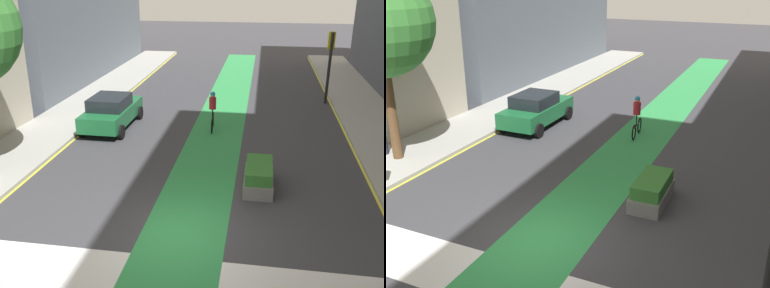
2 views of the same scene
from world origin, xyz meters
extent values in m
plane|color=#38383D|center=(0.00, 0.00, 0.00)|extent=(120.00, 120.00, 0.00)
cube|color=#2D8C47|center=(0.15, 0.00, 0.00)|extent=(2.40, 60.00, 0.01)
cube|color=silver|center=(0.00, -2.00, 0.00)|extent=(12.00, 1.80, 0.01)
cube|color=#196033|center=(-4.84, 8.55, 0.67)|extent=(1.84, 4.22, 0.70)
cube|color=black|center=(-4.85, 8.35, 1.29)|extent=(1.62, 2.02, 0.55)
cylinder|color=black|center=(-5.73, 10.03, 0.32)|extent=(0.23, 0.64, 0.64)
cylinder|color=black|center=(-3.93, 10.01, 0.32)|extent=(0.23, 0.64, 0.64)
cylinder|color=black|center=(-5.76, 7.09, 0.32)|extent=(0.23, 0.64, 0.64)
cylinder|color=black|center=(-3.96, 7.07, 0.32)|extent=(0.23, 0.64, 0.64)
torus|color=black|center=(-0.15, 9.55, 0.34)|extent=(0.11, 0.68, 0.68)
torus|color=black|center=(-0.08, 8.50, 0.34)|extent=(0.11, 0.68, 0.68)
cylinder|color=black|center=(-0.12, 9.02, 0.52)|extent=(0.13, 0.95, 0.06)
cylinder|color=black|center=(-0.11, 8.87, 0.79)|extent=(0.05, 0.05, 0.50)
cylinder|color=red|center=(-0.11, 8.87, 1.31)|extent=(0.32, 0.32, 0.55)
sphere|color=beige|center=(-0.11, 8.87, 1.70)|extent=(0.22, 0.22, 0.22)
sphere|color=#268CCC|center=(-0.11, 8.87, 1.74)|extent=(0.23, 0.23, 0.23)
cylinder|color=brown|center=(-7.56, 2.55, 1.99)|extent=(0.36, 0.36, 3.68)
cube|color=slate|center=(2.15, 3.28, 0.23)|extent=(0.98, 2.10, 0.45)
cube|color=#33722D|center=(2.15, 3.28, 0.65)|extent=(0.88, 1.89, 0.40)
camera|label=1|loc=(2.07, -10.29, 6.76)|focal=40.77mm
camera|label=2|loc=(5.20, -9.15, 6.74)|focal=42.21mm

